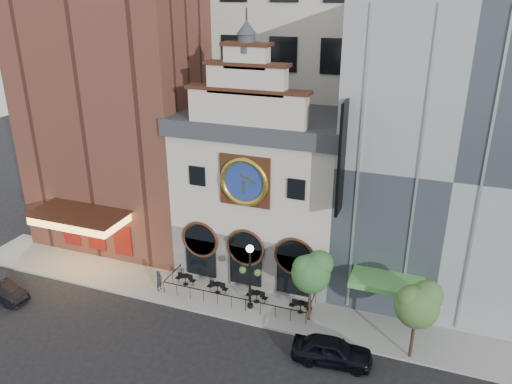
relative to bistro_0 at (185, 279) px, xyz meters
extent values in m
plane|color=black|center=(4.35, -2.70, -0.61)|extent=(120.00, 120.00, 0.00)
cube|color=gray|center=(4.35, -0.20, -0.54)|extent=(44.00, 5.00, 0.15)
cube|color=#605E5B|center=(4.35, 5.30, 1.54)|extent=(12.00, 8.00, 4.00)
cube|color=beige|center=(4.35, 5.30, 7.04)|extent=(12.00, 8.00, 7.00)
cube|color=#2D3035|center=(4.35, 5.30, 11.14)|extent=(12.60, 8.60, 1.20)
cube|color=#391C11|center=(4.35, 1.22, 7.94)|extent=(3.60, 0.25, 3.60)
cylinder|color=navy|center=(4.35, 1.08, 7.94)|extent=(3.10, 0.12, 3.10)
torus|color=gold|center=(4.35, 1.00, 7.94)|extent=(3.46, 0.36, 3.46)
cylinder|color=#2D3035|center=(4.35, 1.70, 16.84)|extent=(1.10, 1.10, 1.10)
cone|color=#2D3035|center=(4.35, 1.70, 17.79)|extent=(1.30, 1.30, 0.80)
cube|color=brown|center=(-8.65, 7.30, 12.04)|extent=(14.00, 12.00, 25.00)
cube|color=#FFBF59|center=(-8.65, -0.40, 3.74)|extent=(7.00, 3.40, 0.70)
cube|color=#391C11|center=(-8.65, -0.40, 4.19)|extent=(7.40, 3.80, 0.15)
cube|color=maroon|center=(-8.65, 1.25, 1.54)|extent=(5.60, 0.15, 2.60)
cube|color=gray|center=(17.35, 7.30, 9.54)|extent=(14.00, 12.00, 20.00)
cube|color=#4F9D47|center=(14.35, 0.10, 2.84)|extent=(4.50, 2.40, 0.35)
cube|color=black|center=(10.95, 0.30, 10.54)|extent=(0.18, 1.60, 7.00)
cylinder|color=black|center=(0.00, 0.00, 0.28)|extent=(0.68, 0.68, 0.03)
cylinder|color=black|center=(0.00, 0.00, -0.09)|extent=(0.06, 0.06, 0.72)
cylinder|color=black|center=(2.69, -0.18, 0.28)|extent=(0.68, 0.68, 0.03)
cylinder|color=black|center=(2.69, -0.18, -0.09)|extent=(0.06, 0.06, 0.72)
cylinder|color=black|center=(5.74, -0.25, 0.28)|extent=(0.68, 0.68, 0.03)
cylinder|color=black|center=(5.74, -0.25, -0.09)|extent=(0.06, 0.06, 0.72)
cylinder|color=black|center=(8.95, -0.35, 0.28)|extent=(0.68, 0.68, 0.03)
cylinder|color=black|center=(8.95, -0.35, -0.09)|extent=(0.06, 0.06, 0.72)
imported|color=black|center=(11.96, -4.25, 0.19)|extent=(4.89, 2.35, 1.61)
imported|color=black|center=(-11.42, -6.06, 0.06)|extent=(4.22, 1.91, 1.34)
imported|color=black|center=(-1.42, -1.33, 0.32)|extent=(0.45, 0.62, 1.58)
cylinder|color=black|center=(5.54, -1.01, 1.74)|extent=(0.16, 0.16, 4.40)
cylinder|color=black|center=(5.54, -1.01, -0.33)|extent=(0.39, 0.39, 0.26)
sphere|color=white|center=(5.54, -1.01, 4.12)|extent=(0.53, 0.53, 0.53)
sphere|color=#2E5E25|center=(5.01, -1.03, 2.40)|extent=(0.49, 0.49, 0.49)
sphere|color=#2E5E25|center=(6.07, -1.00, 2.40)|extent=(0.49, 0.49, 0.49)
cylinder|color=#382619|center=(9.69, -0.92, 0.90)|extent=(0.19, 0.19, 2.73)
sphere|color=#245923|center=(9.69, -0.92, 3.04)|extent=(2.53, 2.53, 2.53)
sphere|color=#245923|center=(10.18, -0.62, 3.72)|extent=(1.75, 1.75, 1.75)
sphere|color=#245923|center=(9.30, -1.11, 3.53)|extent=(1.56, 1.56, 1.56)
cylinder|color=#382619|center=(16.30, -2.30, 0.91)|extent=(0.20, 0.20, 2.75)
sphere|color=#375B23|center=(16.30, -2.30, 3.07)|extent=(2.56, 2.56, 2.56)
sphere|color=#375B23|center=(16.79, -2.01, 3.76)|extent=(1.77, 1.77, 1.77)
sphere|color=#375B23|center=(15.91, -2.50, 3.57)|extent=(1.57, 1.57, 1.57)
camera|label=1|loc=(16.06, -28.03, 19.87)|focal=35.00mm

